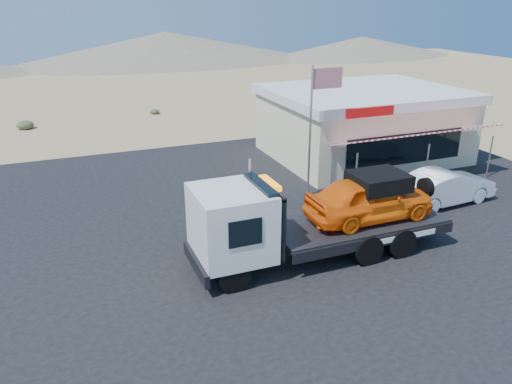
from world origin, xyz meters
The scene contains 7 objects.
ground centered at (0.00, 0.00, 0.00)m, with size 120.00×120.00×0.00m, color #977F55.
asphalt_lot centered at (2.00, 3.00, 0.01)m, with size 32.00×24.00×0.02m, color black.
tow_truck centered at (2.20, -0.84, 1.68)m, with size 9.35×2.77×3.12m.
white_sedan centered at (9.97, 1.34, 0.81)m, with size 1.66×4.77×1.57m, color silver.
jerky_store centered at (10.50, 8.97, 1.99)m, with size 10.40×9.97×3.90m.
flagpole centered at (4.93, 4.50, 3.76)m, with size 1.55×0.10×6.00m.
distant_hills centered at (-9.77, 55.14, 1.89)m, with size 126.00×48.00×4.20m.
Camera 1 is at (-5.76, -14.84, 8.74)m, focal length 35.00 mm.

